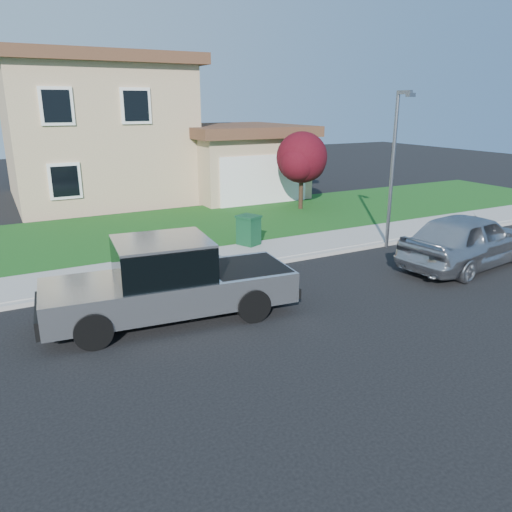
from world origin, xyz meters
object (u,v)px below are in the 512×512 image
(pickup_truck, at_px, (169,282))
(ornamental_tree, at_px, (302,160))
(sedan, at_px, (468,240))
(street_lamp, at_px, (394,161))
(woman, at_px, (141,272))
(trash_bin, at_px, (249,230))

(pickup_truck, distance_m, ornamental_tree, 12.65)
(sedan, xyz_separation_m, ornamental_tree, (0.09, 9.19, 1.47))
(ornamental_tree, bearing_deg, street_lamp, -96.30)
(ornamental_tree, bearing_deg, pickup_truck, -136.78)
(sedan, bearing_deg, street_lamp, 5.13)
(pickup_truck, bearing_deg, ornamental_tree, 49.04)
(woman, height_order, ornamental_tree, ornamental_tree)
(pickup_truck, xyz_separation_m, sedan, (9.07, -0.58, -0.04))
(street_lamp, bearing_deg, woman, -177.17)
(pickup_truck, height_order, woman, pickup_truck)
(trash_bin, distance_m, street_lamp, 5.25)
(sedan, bearing_deg, pickup_truck, 78.41)
(woman, xyz_separation_m, sedan, (9.37, -1.85, 0.04))
(ornamental_tree, height_order, trash_bin, ornamental_tree)
(sedan, height_order, trash_bin, sedan)
(trash_bin, bearing_deg, ornamental_tree, 18.35)
(street_lamp, bearing_deg, trash_bin, 151.32)
(ornamental_tree, distance_m, trash_bin, 6.86)
(pickup_truck, height_order, street_lamp, street_lamp)
(woman, bearing_deg, sedan, -167.98)
(sedan, relative_size, street_lamp, 0.95)
(woman, distance_m, sedan, 9.55)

